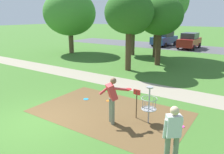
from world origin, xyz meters
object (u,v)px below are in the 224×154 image
at_px(tree_near_left, 70,13).
at_px(tree_near_right, 129,13).
at_px(tree_mid_left, 133,20).
at_px(frisbee_near_basket, 109,101).
at_px(disc_golf_basket, 148,103).
at_px(frisbee_mid_grass, 182,126).
at_px(player_throwing, 173,134).
at_px(parked_car_leftmost, 164,39).
at_px(tree_far_left, 158,1).
at_px(parked_car_center_left, 190,41).
at_px(player_foreground_watching, 112,97).
at_px(frisbee_by_tee, 86,99).
at_px(tree_mid_right, 160,16).

bearing_deg(tree_near_left, tree_near_right, -20.76).
relative_size(tree_near_left, tree_mid_left, 1.30).
distance_m(frisbee_near_basket, tree_near_right, 7.24).
bearing_deg(disc_golf_basket, frisbee_mid_grass, 17.71).
xyz_separation_m(player_throwing, parked_car_leftmost, (-8.73, 22.49, -0.05)).
bearing_deg(tree_near_right, frisbee_mid_grass, -47.29).
distance_m(tree_far_left, parked_car_leftmost, 9.22).
xyz_separation_m(frisbee_near_basket, frisbee_mid_grass, (3.51, -0.55, 0.00)).
bearing_deg(tree_near_right, tree_mid_left, 115.79).
bearing_deg(player_throwing, disc_golf_basket, 128.70).
relative_size(frisbee_mid_grass, tree_near_left, 0.03).
height_order(player_throwing, tree_far_left, tree_far_left).
relative_size(tree_near_right, tree_mid_left, 1.13).
relative_size(frisbee_near_basket, frisbee_mid_grass, 1.08).
bearing_deg(tree_mid_left, parked_car_center_left, 65.04).
height_order(tree_near_right, parked_car_center_left, tree_near_right).
bearing_deg(parked_car_leftmost, player_foreground_watching, -73.93).
relative_size(disc_golf_basket, player_foreground_watching, 0.81).
bearing_deg(frisbee_mid_grass, parked_car_center_left, 104.31).
bearing_deg(disc_golf_basket, parked_car_center_left, 100.84).
distance_m(frisbee_by_tee, tree_near_right, 7.34).
bearing_deg(disc_golf_basket, tree_mid_right, 110.31).
xyz_separation_m(frisbee_mid_grass, tree_mid_left, (-8.51, 11.97, 3.36)).
height_order(frisbee_mid_grass, tree_mid_right, tree_mid_right).
xyz_separation_m(tree_near_right, tree_far_left, (-0.44, 5.98, 1.05)).
height_order(disc_golf_basket, tree_mid_left, tree_mid_left).
relative_size(player_foreground_watching, frisbee_near_basket, 7.65).
bearing_deg(tree_near_right, player_foreground_watching, -64.35).
distance_m(tree_mid_left, tree_mid_right, 4.89).
xyz_separation_m(frisbee_by_tee, parked_car_center_left, (-0.47, 19.43, 0.91)).
bearing_deg(parked_car_leftmost, parked_car_center_left, -10.42).
xyz_separation_m(player_foreground_watching, parked_car_center_left, (-2.77, 20.66, -0.06)).
bearing_deg(parked_car_leftmost, disc_golf_basket, -70.76).
xyz_separation_m(frisbee_mid_grass, parked_car_leftmost, (-8.34, 20.16, 0.91)).
bearing_deg(frisbee_mid_grass, tree_far_left, 116.84).
distance_m(disc_golf_basket, parked_car_leftmost, 21.75).
distance_m(frisbee_mid_grass, tree_near_right, 9.31).
height_order(player_throwing, parked_car_center_left, parked_car_center_left).
distance_m(disc_golf_basket, tree_mid_right, 10.45).
bearing_deg(tree_near_right, frisbee_by_tee, -78.75).
bearing_deg(tree_far_left, tree_near_right, -85.81).
xyz_separation_m(disc_golf_basket, parked_car_center_left, (-3.81, 19.92, 0.17)).
distance_m(player_foreground_watching, tree_near_right, 8.64).
bearing_deg(player_foreground_watching, disc_golf_basket, 35.32).
distance_m(player_foreground_watching, frisbee_by_tee, 2.79).
distance_m(frisbee_mid_grass, tree_mid_left, 15.06).
bearing_deg(disc_golf_basket, tree_mid_left, 120.74).
xyz_separation_m(frisbee_mid_grass, tree_near_left, (-14.46, 9.51, 4.01)).
distance_m(tree_near_right, tree_mid_right, 3.01).
bearing_deg(player_foreground_watching, tree_near_right, 115.65).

